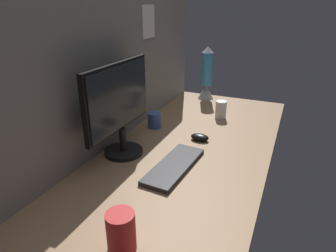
% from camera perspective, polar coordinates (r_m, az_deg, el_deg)
% --- Properties ---
extents(ground_plane, '(1.80, 0.80, 0.03)m').
position_cam_1_polar(ground_plane, '(1.46, 3.34, -4.63)').
color(ground_plane, '#8C6B4C').
extents(cubicle_wall_back, '(1.80, 0.06, 0.73)m').
position_cam_1_polar(cubicle_wall_back, '(1.50, -10.11, 11.17)').
color(cubicle_wall_back, gray).
rests_on(cubicle_wall_back, ground_plane).
extents(monitor, '(0.47, 0.18, 0.43)m').
position_cam_1_polar(monitor, '(1.32, -9.43, 4.05)').
color(monitor, black).
rests_on(monitor, ground_plane).
extents(keyboard, '(0.38, 0.15, 0.02)m').
position_cam_1_polar(keyboard, '(1.28, 1.20, -7.73)').
color(keyboard, '#262628').
rests_on(keyboard, ground_plane).
extents(mouse, '(0.06, 0.10, 0.03)m').
position_cam_1_polar(mouse, '(1.52, 6.19, -2.18)').
color(mouse, black).
rests_on(mouse, ground_plane).
extents(mug_red_plastic, '(0.08, 0.08, 0.12)m').
position_cam_1_polar(mug_red_plastic, '(0.89, -9.08, -19.59)').
color(mug_red_plastic, red).
rests_on(mug_red_plastic, ground_plane).
extents(mug_ceramic_blue, '(0.11, 0.07, 0.09)m').
position_cam_1_polar(mug_ceramic_blue, '(1.66, -2.64, 1.20)').
color(mug_ceramic_blue, '#38569E').
rests_on(mug_ceramic_blue, ground_plane).
extents(mug_ceramic_white, '(0.10, 0.07, 0.11)m').
position_cam_1_polar(mug_ceramic_white, '(1.83, 10.23, 3.19)').
color(mug_ceramic_white, white).
rests_on(mug_ceramic_white, ground_plane).
extents(lava_lamp, '(0.11, 0.11, 0.38)m').
position_cam_1_polar(lava_lamp, '(2.16, 7.46, 9.32)').
color(lava_lamp, '#A5A5AD').
rests_on(lava_lamp, ground_plane).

